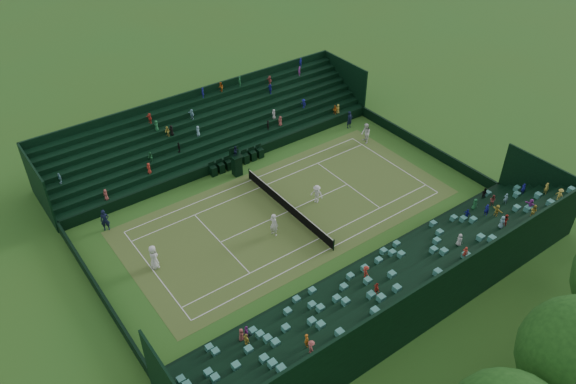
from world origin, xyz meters
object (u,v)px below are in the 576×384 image
(player_far_east, at_px, (317,194))
(player_near_west, at_px, (154,257))
(tennis_net, at_px, (288,207))
(umpire_chair, at_px, (237,163))
(player_far_west, at_px, (366,133))
(player_near_east, at_px, (274,224))

(player_far_east, bearing_deg, player_near_west, -120.01)
(tennis_net, distance_m, player_far_east, 2.72)
(player_far_east, bearing_deg, umpire_chair, 176.95)
(umpire_chair, relative_size, player_far_west, 1.46)
(umpire_chair, distance_m, player_far_east, 8.02)
(player_far_west, bearing_deg, player_near_east, -47.14)
(player_near_west, height_order, player_far_west, player_far_west)
(player_near_east, bearing_deg, player_far_west, -85.40)
(player_near_west, bearing_deg, player_far_east, -92.60)
(tennis_net, bearing_deg, player_near_east, -57.12)
(player_near_west, distance_m, player_far_west, 24.28)
(umpire_chair, relative_size, player_far_east, 1.77)
(umpire_chair, xyz_separation_m, player_near_west, (6.49, -11.06, -0.27))
(player_near_east, bearing_deg, umpire_chair, -30.36)
(player_near_east, height_order, player_far_east, player_near_east)
(tennis_net, xyz_separation_m, umpire_chair, (-6.98, -0.52, 0.74))
(player_near_west, relative_size, player_near_east, 0.98)
(tennis_net, relative_size, umpire_chair, 3.94)
(umpire_chair, xyz_separation_m, player_far_east, (7.34, 3.20, -0.43))
(tennis_net, xyz_separation_m, player_far_west, (-4.27, 12.40, 0.49))
(player_near_west, relative_size, player_far_east, 1.19)
(umpire_chair, distance_m, player_near_east, 8.88)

